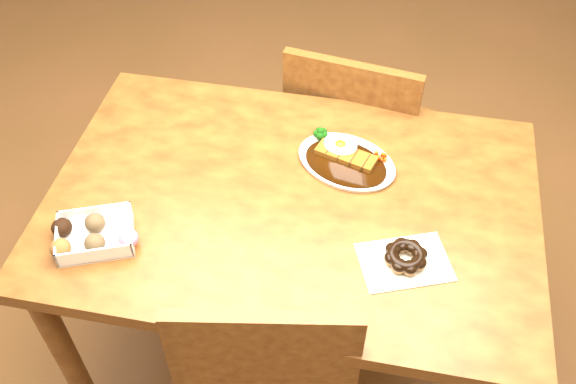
% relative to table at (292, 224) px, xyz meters
% --- Properties ---
extents(ground, '(6.00, 6.00, 0.00)m').
position_rel_table_xyz_m(ground, '(0.00, 0.00, -0.65)').
color(ground, brown).
rests_on(ground, ground).
extents(table, '(1.20, 0.80, 0.75)m').
position_rel_table_xyz_m(table, '(0.00, 0.00, 0.00)').
color(table, '#512510').
rests_on(table, ground).
extents(chair_far, '(0.48, 0.48, 0.87)m').
position_rel_table_xyz_m(chair_far, '(0.11, 0.54, -0.17)').
color(chair_far, '#512510').
rests_on(chair_far, ground).
extents(katsu_curry_plate, '(0.31, 0.27, 0.05)m').
position_rel_table_xyz_m(katsu_curry_plate, '(0.11, 0.15, 0.11)').
color(katsu_curry_plate, white).
rests_on(katsu_curry_plate, table).
extents(donut_box, '(0.21, 0.19, 0.05)m').
position_rel_table_xyz_m(donut_box, '(-0.42, -0.22, 0.12)').
color(donut_box, white).
rests_on(donut_box, table).
extents(pon_de_ring, '(0.24, 0.20, 0.04)m').
position_rel_table_xyz_m(pon_de_ring, '(0.29, -0.14, 0.12)').
color(pon_de_ring, silver).
rests_on(pon_de_ring, table).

